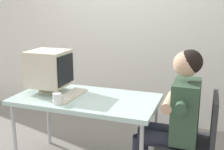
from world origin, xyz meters
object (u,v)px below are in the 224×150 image
at_px(keyboard, 71,95).
at_px(desk_mug, 58,99).
at_px(person_seated, 174,113).
at_px(crt_monitor, 49,69).
at_px(office_chair, 195,138).
at_px(desk, 86,102).

distance_m(keyboard, desk_mug, 0.22).
relative_size(person_seated, desk_mug, 12.44).
xyz_separation_m(keyboard, desk_mug, (-0.02, -0.22, 0.04)).
relative_size(crt_monitor, person_seated, 0.33).
bearing_deg(office_chair, keyboard, 179.89).
xyz_separation_m(office_chair, desk_mug, (-1.22, -0.22, 0.30)).
bearing_deg(desk_mug, person_seated, 11.97).
relative_size(crt_monitor, keyboard, 0.94).
xyz_separation_m(crt_monitor, person_seated, (1.30, -0.09, -0.28)).
bearing_deg(desk_mug, crt_monitor, 131.03).
height_order(crt_monitor, desk_mug, crt_monitor).
bearing_deg(office_chair, crt_monitor, 176.66).
bearing_deg(crt_monitor, desk, -6.17).
relative_size(desk, keyboard, 3.06).
height_order(person_seated, desk_mug, person_seated).
bearing_deg(desk, crt_monitor, 173.83).
bearing_deg(person_seated, desk_mug, -168.03).
distance_m(crt_monitor, desk_mug, 0.45).
relative_size(office_chair, person_seated, 0.71).
bearing_deg(crt_monitor, person_seated, -3.82).
bearing_deg(person_seated, crt_monitor, 176.18).
distance_m(desk, office_chair, 1.07).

